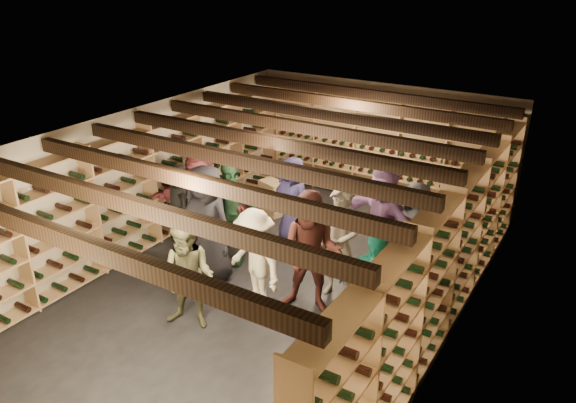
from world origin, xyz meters
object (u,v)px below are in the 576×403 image
(crate_loose, at_px, (319,243))
(person_8, at_px, (312,253))
(person_11, at_px, (382,218))
(person_5, at_px, (201,203))
(person_2, at_px, (189,277))
(person_12, at_px, (414,230))
(crate_stack_right, at_px, (311,232))
(person_1, at_px, (179,218))
(crate_stack_left, at_px, (273,198))
(person_9, at_px, (201,191))
(person_10, at_px, (230,213))
(person_0, at_px, (207,225))
(person_6, at_px, (292,201))
(person_3, at_px, (255,260))
(person_7, at_px, (339,244))
(person_4, at_px, (374,292))

(crate_loose, xyz_separation_m, person_8, (0.80, -1.71, 0.83))
(person_8, distance_m, person_11, 1.74)
(crate_loose, xyz_separation_m, person_5, (-1.60, -1.17, 0.83))
(person_2, distance_m, person_12, 3.57)
(crate_stack_right, relative_size, person_1, 0.34)
(crate_stack_left, distance_m, person_9, 1.55)
(crate_stack_left, distance_m, person_10, 2.06)
(person_0, xyz_separation_m, person_10, (-0.05, 0.64, -0.06))
(person_6, bearing_deg, person_11, 19.58)
(person_3, relative_size, person_8, 0.84)
(person_1, xyz_separation_m, person_9, (-0.53, 1.17, -0.06))
(person_3, bearing_deg, person_8, 43.02)
(person_0, bearing_deg, crate_stack_left, 101.27)
(person_5, bearing_deg, person_3, -42.08)
(crate_stack_right, xyz_separation_m, person_1, (-1.45, -1.72, 0.61))
(person_7, relative_size, person_10, 0.99)
(crate_stack_right, bearing_deg, person_0, -113.51)
(person_1, bearing_deg, crate_stack_right, 74.61)
(person_0, bearing_deg, person_2, -62.59)
(crate_stack_left, distance_m, person_5, 2.02)
(person_8, relative_size, person_12, 1.17)
(person_12, bearing_deg, crate_loose, -172.10)
(person_5, bearing_deg, person_9, 116.65)
(person_3, height_order, person_4, person_4)
(person_1, height_order, person_3, person_1)
(crate_stack_right, xyz_separation_m, person_3, (0.25, -2.06, 0.51))
(person_12, bearing_deg, person_6, -170.43)
(person_1, relative_size, person_9, 1.08)
(person_9, bearing_deg, person_4, -41.78)
(person_3, relative_size, person_6, 0.97)
(person_3, distance_m, person_5, 1.91)
(crate_stack_right, bearing_deg, person_2, -94.79)
(person_10, distance_m, person_12, 2.94)
(person_3, relative_size, person_9, 0.96)
(person_3, xyz_separation_m, person_6, (-0.59, 1.99, 0.03))
(person_1, xyz_separation_m, person_2, (1.20, -1.17, -0.10))
(person_5, bearing_deg, person_10, -14.81)
(person_4, relative_size, person_6, 1.06)
(person_6, distance_m, person_7, 1.86)
(person_1, distance_m, person_3, 1.73)
(crate_stack_left, bearing_deg, person_1, -93.81)
(person_6, bearing_deg, person_7, -19.86)
(person_7, bearing_deg, person_1, -159.02)
(crate_stack_left, relative_size, person_9, 0.42)
(person_7, relative_size, person_12, 1.12)
(person_2, height_order, person_10, person_10)
(person_4, distance_m, person_5, 3.61)
(crate_stack_left, distance_m, person_7, 3.15)
(crate_loose, relative_size, person_12, 0.32)
(crate_loose, bearing_deg, person_5, -143.79)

